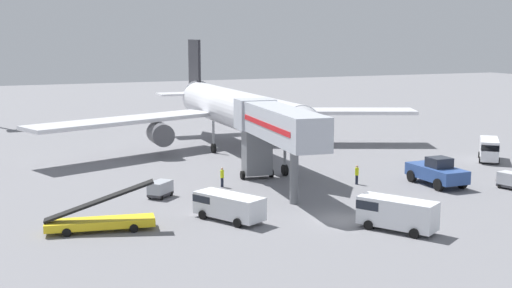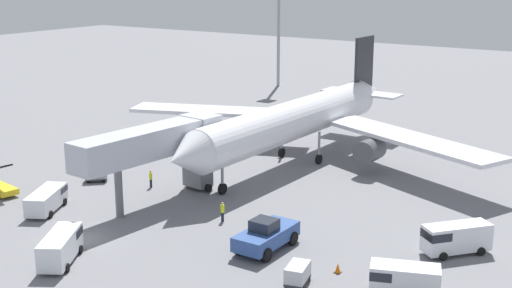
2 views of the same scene
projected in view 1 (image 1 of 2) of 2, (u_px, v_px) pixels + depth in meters
The scene contains 13 objects.
ground_plane at pixel (343, 220), 49.22m from camera, with size 300.00×300.00×0.00m, color slate.
airplane_at_gate at pixel (235, 110), 76.99m from camera, with size 47.67×42.49×12.87m.
jet_bridge at pixel (274, 127), 57.85m from camera, with size 4.86×16.64×7.52m.
pushback_tug at pixel (437, 172), 60.42m from camera, with size 2.97×6.07×2.61m.
belt_loader_truck at pixel (100, 220), 46.29m from camera, with size 7.66×3.03×3.45m.
service_van_rear_right at pixel (227, 205), 49.02m from camera, with size 4.33×5.82×1.95m.
service_van_mid_left at pixel (489, 149), 71.97m from camera, with size 4.84×5.27×2.39m.
service_van_far_center at pixel (395, 212), 46.41m from camera, with size 4.46×5.65×2.26m.
baggage_cart_far_right at pixel (512, 180), 58.90m from camera, with size 1.84×2.57×1.47m.
baggage_cart_rear_left at pixel (160, 189), 55.93m from camera, with size 2.48×2.45×1.36m.
ground_crew_worker_foreground at pixel (357, 174), 60.79m from camera, with size 0.46×0.46×1.79m.
ground_crew_worker_midground at pixel (222, 177), 59.71m from camera, with size 0.38×0.38×1.78m.
safety_cone_alpha at pixel (499, 177), 62.49m from camera, with size 0.50×0.50×0.76m.
Camera 1 is at (-24.53, -41.37, 13.47)m, focal length 46.85 mm.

